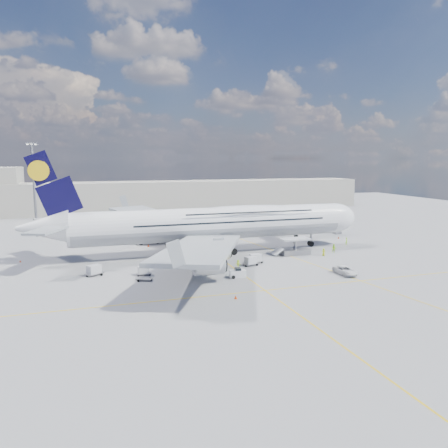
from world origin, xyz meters
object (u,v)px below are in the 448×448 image
object	(u,v)px
service_van	(345,271)
catering_truck_outer	(141,229)
crew_loader	(334,248)
dolly_row_c	(144,279)
cone_tail	(20,261)
cone_wing_right_outer	(236,297)
dolly_nose_far	(255,258)
light_mast	(34,189)
crew_tug	(238,264)
cone_wing_right_inner	(165,265)
dolly_row_b	(185,259)
crew_nose	(346,241)
baggage_tug	(238,273)
dolly_row_a	(143,270)
catering_truck_inner	(147,236)
crew_van	(324,252)
cone_nose	(339,238)
dolly_back	(94,270)
crew_wing	(170,258)
airliner	(214,223)
cargo_loader	(294,249)
jet_bridge	(307,212)
cone_wing_left_outer	(162,233)
cone_wing_left_inner	(148,246)
dolly_nose_near	(251,261)

from	to	relation	value
service_van	catering_truck_outer	bearing A→B (deg)	118.94
service_van	crew_loader	xyz separation A→B (m)	(8.32, 17.13, 0.24)
dolly_row_c	cone_tail	xyz separation A→B (m)	(-22.57, 21.71, -0.08)
cone_wing_right_outer	dolly_nose_far	bearing A→B (deg)	60.67
cone_wing_right_outer	cone_tail	bearing A→B (deg)	133.59
dolly_nose_far	cone_tail	xyz separation A→B (m)	(-46.03, 15.82, -0.79)
light_mast	dolly_nose_far	bearing A→B (deg)	-46.05
crew_tug	cone_wing_right_inner	bearing A→B (deg)	167.63
dolly_row_b	crew_nose	world-z (taller)	dolly_row_b
catering_truck_outer	cone_tail	size ratio (longest dim) A/B	13.15
baggage_tug	crew_loader	xyz separation A→B (m)	(27.97, 13.04, 0.20)
dolly_row_a	catering_truck_inner	bearing A→B (deg)	77.96
crew_van	cone_tail	distance (m)	64.50
crew_nose	cone_nose	world-z (taller)	crew_nose
catering_truck_inner	catering_truck_outer	distance (m)	14.22
dolly_back	crew_wing	distance (m)	15.90
dolly_row_c	cone_wing_right_inner	distance (m)	10.78
airliner	dolly_back	distance (m)	29.62
service_van	cone_tail	distance (m)	65.40
cargo_loader	dolly_nose_far	world-z (taller)	cargo_loader
dolly_row_c	jet_bridge	bearing A→B (deg)	56.17
catering_truck_outer	cone_wing_left_outer	xyz separation A→B (m)	(5.74, -0.59, -1.39)
cone_wing_left_inner	cargo_loader	bearing A→B (deg)	-31.88
catering_truck_inner	cone_wing_left_outer	size ratio (longest dim) A/B	11.64
crew_van	cone_wing_right_inner	world-z (taller)	crew_van
cone_tail	cone_wing_right_outer	bearing A→B (deg)	-46.41
catering_truck_inner	cone_wing_right_inner	xyz separation A→B (m)	(0.03, -24.28, -1.57)
catering_truck_outer	dolly_nose_near	bearing A→B (deg)	-54.49
dolly_row_b	cone_wing_left_outer	size ratio (longest dim) A/B	6.13
dolly_row_c	cone_wing_right_outer	xyz separation A→B (m)	(11.96, -14.57, -0.02)
cone_nose	crew_wing	bearing A→B (deg)	-164.45
service_van	baggage_tug	bearing A→B (deg)	168.42
service_van	crew_loader	world-z (taller)	crew_loader
crew_wing	light_mast	bearing A→B (deg)	37.58
cone_wing_left_outer	cone_wing_right_inner	distance (m)	38.37
service_van	crew_wing	bearing A→B (deg)	147.39
dolly_row_a	cone_wing_right_outer	world-z (taller)	dolly_row_a
dolly_nose_near	crew_tug	world-z (taller)	dolly_nose_near
airliner	dolly_row_c	world-z (taller)	airliner
dolly_row_b	cone_wing_right_inner	size ratio (longest dim) A/B	6.19
catering_truck_outer	crew_loader	bearing A→B (deg)	-29.46
dolly_row_b	crew_tug	size ratio (longest dim) A/B	2.25
dolly_nose_far	catering_truck_inner	bearing A→B (deg)	113.96
baggage_tug	cone_wing_right_inner	world-z (taller)	baggage_tug
dolly_row_b	dolly_row_c	bearing A→B (deg)	-158.73
service_van	dolly_back	bearing A→B (deg)	163.13
service_van	cargo_loader	bearing A→B (deg)	93.91
dolly_nose_near	catering_truck_outer	bearing A→B (deg)	94.13
dolly_row_b	cone_wing_right_inner	xyz separation A→B (m)	(-4.12, -0.09, -0.81)
service_van	crew_wing	distance (m)	34.76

